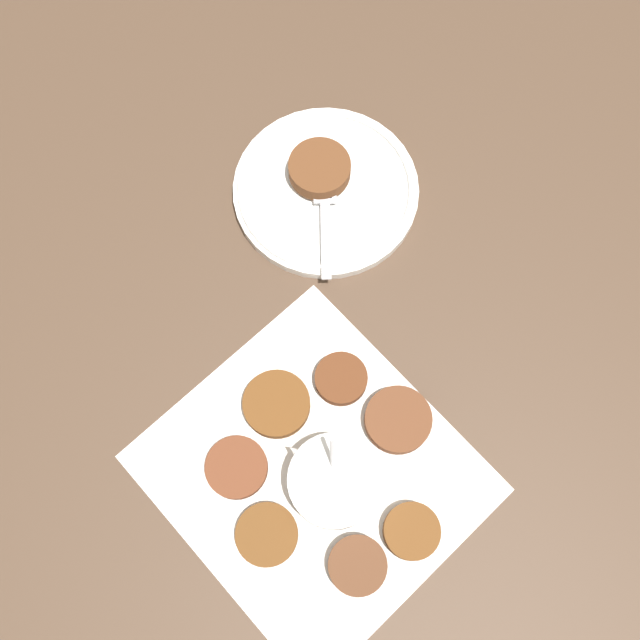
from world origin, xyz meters
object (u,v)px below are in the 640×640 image
Objects in this scene: serving_plate at (326,190)px; fritter_on_plate at (320,169)px; fork at (325,204)px; sauce_bowl at (333,482)px.

serving_plate is 3.01× the size of fritter_on_plate.
fritter_on_plate is 0.05m from fork.
serving_plate is 1.66× the size of fork.
sauce_bowl is 0.34m from fork.
fritter_on_plate is at bearing -51.64° from sauce_bowl.
fritter_on_plate is (0.02, -0.01, 0.02)m from serving_plate.
serving_plate is (0.22, -0.29, -0.02)m from sauce_bowl.
fritter_on_plate reaches higher than serving_plate.
fork is (0.21, -0.27, -0.00)m from sauce_bowl.
fork is at bearing 134.96° from fritter_on_plate.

